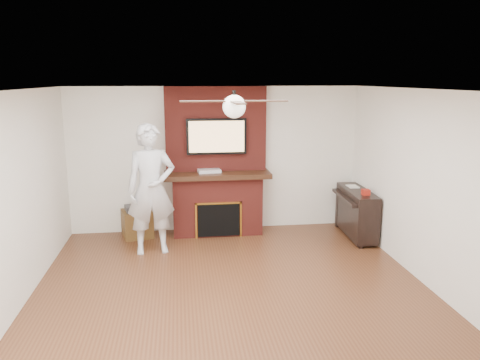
{
  "coord_description": "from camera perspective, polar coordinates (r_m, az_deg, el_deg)",
  "views": [
    {
      "loc": [
        -0.62,
        -5.24,
        2.63
      ],
      "look_at": [
        0.18,
        0.9,
        1.28
      ],
      "focal_mm": 35.0,
      "sensor_mm": 36.0,
      "label": 1
    }
  ],
  "objects": [
    {
      "name": "cable_box",
      "position": [
        7.86,
        -3.77,
        1.11
      ],
      "size": [
        0.4,
        0.26,
        0.05
      ],
      "primitive_type": "cube",
      "rotation": [
        0.0,
        0.0,
        0.13
      ],
      "color": "silver",
      "rests_on": "fireplace"
    },
    {
      "name": "fireplace",
      "position": [
        7.99,
        -2.86,
        0.49
      ],
      "size": [
        1.78,
        0.64,
        2.5
      ],
      "color": "maroon",
      "rests_on": "ground"
    },
    {
      "name": "candle_cream",
      "position": [
        7.99,
        -2.57,
        -6.47
      ],
      "size": [
        0.08,
        0.08,
        0.11
      ],
      "primitive_type": "cylinder",
      "color": "beige",
      "rests_on": "ground"
    },
    {
      "name": "ceiling_fan",
      "position": [
        5.29,
        -0.72,
        9.07
      ],
      "size": [
        1.21,
        1.21,
        0.31
      ],
      "color": "black",
      "rests_on": "room_shell"
    },
    {
      "name": "room_shell",
      "position": [
        5.46,
        -0.69,
        -2.34
      ],
      "size": [
        5.36,
        5.86,
        2.86
      ],
      "color": "#4E2A17",
      "rests_on": "ground"
    },
    {
      "name": "side_table",
      "position": [
        8.12,
        -12.43,
        -5.04
      ],
      "size": [
        0.58,
        0.58,
        0.54
      ],
      "rotation": [
        0.0,
        0.0,
        0.26
      ],
      "color": "#513617",
      "rests_on": "ground"
    },
    {
      "name": "candle_blue",
      "position": [
        8.09,
        -1.66,
        -6.4
      ],
      "size": [
        0.06,
        0.06,
        0.07
      ],
      "primitive_type": "cylinder",
      "color": "teal",
      "rests_on": "ground"
    },
    {
      "name": "candle_green",
      "position": [
        8.06,
        -2.14,
        -6.36
      ],
      "size": [
        0.08,
        0.08,
        0.1
      ],
      "primitive_type": "cylinder",
      "color": "#35732E",
      "rests_on": "ground"
    },
    {
      "name": "candle_orange",
      "position": [
        8.05,
        -4.43,
        -6.35
      ],
      "size": [
        0.07,
        0.07,
        0.12
      ],
      "primitive_type": "cylinder",
      "color": "#CA4817",
      "rests_on": "ground"
    },
    {
      "name": "person",
      "position": [
        7.17,
        -10.79,
        -1.12
      ],
      "size": [
        0.79,
        0.58,
        1.98
      ],
      "primitive_type": "imported",
      "rotation": [
        0.0,
        0.0,
        0.14
      ],
      "color": "silver",
      "rests_on": "ground"
    },
    {
      "name": "candle_green_extra",
      "position": [
        8.08,
        -0.89,
        -6.31
      ],
      "size": [
        0.08,
        0.08,
        0.1
      ],
      "primitive_type": "cylinder",
      "color": "#2F776F",
      "rests_on": "ground"
    },
    {
      "name": "piano",
      "position": [
        8.12,
        13.98,
        -3.77
      ],
      "size": [
        0.51,
        1.25,
        0.9
      ],
      "rotation": [
        0.0,
        0.0,
        -0.05
      ],
      "color": "black",
      "rests_on": "ground"
    },
    {
      "name": "tv",
      "position": [
        7.83,
        -2.88,
        5.33
      ],
      "size": [
        1.0,
        0.08,
        0.6
      ],
      "color": "black",
      "rests_on": "fireplace"
    }
  ]
}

